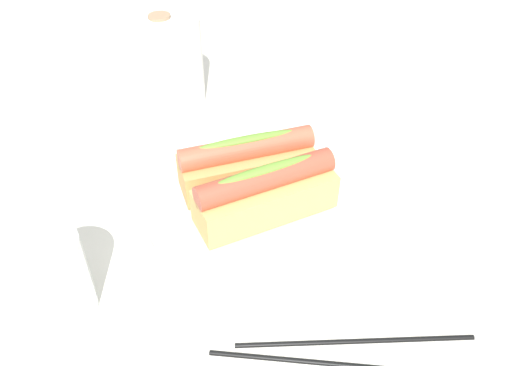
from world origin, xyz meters
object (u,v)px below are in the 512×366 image
at_px(hotdog_front, 266,193).
at_px(hotdog_back, 247,163).
at_px(water_glass, 52,281).
at_px(serving_bowl, 256,206).
at_px(paper_towel_roll, 167,61).
at_px(chopstick_near, 355,340).
at_px(chopstick_far, 333,363).

bearing_deg(hotdog_front, hotdog_back, 88.70).
height_order(hotdog_front, hotdog_back, same).
distance_m(hotdog_front, water_glass, 0.22).
height_order(serving_bowl, hotdog_back, hotdog_back).
relative_size(hotdog_back, paper_towel_roll, 1.15).
bearing_deg(hotdog_back, serving_bowl, -91.30).
distance_m(hotdog_front, paper_towel_roll, 0.31).
distance_m(chopstick_near, chopstick_far, 0.03).
height_order(water_glass, paper_towel_roll, paper_towel_roll).
xyz_separation_m(hotdog_back, chopstick_near, (0.02, -0.21, -0.06)).
bearing_deg(chopstick_far, chopstick_near, 50.46).
xyz_separation_m(serving_bowl, hotdog_back, (0.00, 0.03, 0.04)).
height_order(chopstick_near, chopstick_far, same).
xyz_separation_m(water_glass, paper_towel_roll, (0.20, 0.33, 0.02)).
height_order(water_glass, chopstick_far, water_glass).
distance_m(hotdog_front, chopstick_near, 0.17).
distance_m(hotdog_front, hotdog_back, 0.06).
relative_size(water_glass, chopstick_far, 0.41).
height_order(hotdog_back, water_glass, hotdog_back).
distance_m(serving_bowl, chopstick_far, 0.20).
relative_size(water_glass, chopstick_near, 0.41).
distance_m(paper_towel_roll, chopstick_far, 0.49).
distance_m(serving_bowl, water_glass, 0.23).
distance_m(serving_bowl, hotdog_back, 0.05).
bearing_deg(water_glass, paper_towel_roll, 58.57).
distance_m(hotdog_back, chopstick_far, 0.23).
bearing_deg(chopstick_near, serving_bowl, 116.64).
relative_size(hotdog_front, paper_towel_roll, 1.14).
relative_size(water_glass, paper_towel_roll, 0.67).
distance_m(hotdog_back, chopstick_near, 0.22).
xyz_separation_m(hotdog_front, chopstick_near, (0.02, -0.16, -0.06)).
distance_m(serving_bowl, hotdog_front, 0.05).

